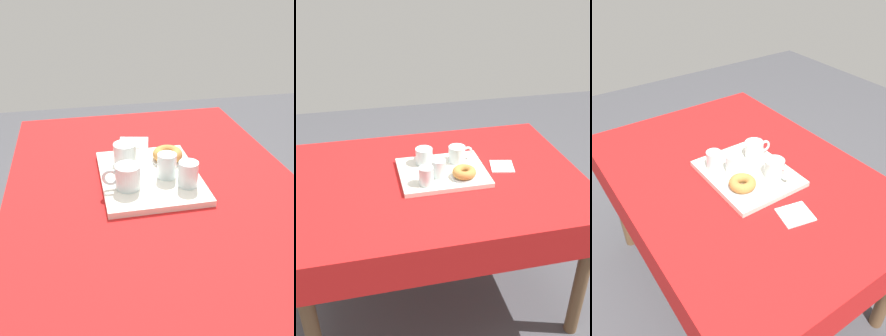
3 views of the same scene
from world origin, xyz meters
TOP-DOWN VIEW (x-y plane):
  - ground_plane at (0.00, 0.00)m, footprint 6.00×6.00m
  - dining_table at (0.00, 0.00)m, footprint 1.40×1.01m
  - serving_tray at (-0.04, -0.01)m, footprint 0.41×0.34m
  - tea_mug_left at (-0.13, -0.09)m, footprint 0.13×0.08m
  - tea_mug_right at (0.03, -0.10)m, footprint 0.08×0.13m
  - water_glass_near at (0.06, 0.09)m, footprint 0.07×0.07m
  - water_glass_far at (-0.01, 0.04)m, footprint 0.07×0.07m
  - donut_plate_left at (-0.12, 0.07)m, footprint 0.12×0.12m
  - sugar_donut_left at (-0.12, 0.07)m, footprint 0.11×0.11m
  - paper_napkin at (-0.34, -0.02)m, footprint 0.13×0.14m

SIDE VIEW (x-z plane):
  - ground_plane at x=0.00m, z-range 0.00..0.00m
  - dining_table at x=0.00m, z-range 0.29..1.04m
  - paper_napkin at x=-0.34m, z-range 0.75..0.76m
  - serving_tray at x=-0.04m, z-range 0.75..0.77m
  - donut_plate_left at x=-0.12m, z-range 0.77..0.78m
  - sugar_donut_left at x=-0.12m, z-range 0.78..0.82m
  - water_glass_far at x=-0.01m, z-range 0.77..0.85m
  - water_glass_near at x=0.06m, z-range 0.77..0.85m
  - tea_mug_left at x=-0.13m, z-range 0.77..0.85m
  - tea_mug_right at x=0.03m, z-range 0.77..0.85m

